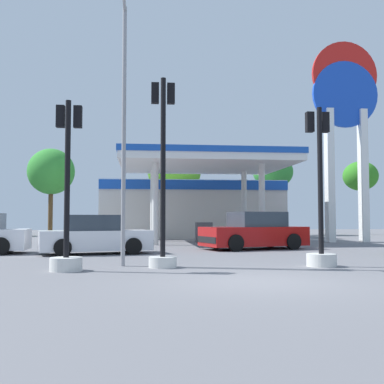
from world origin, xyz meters
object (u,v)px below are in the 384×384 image
at_px(station_pole_sign, 345,115).
at_px(tree_3, 273,173).
at_px(traffic_signal_1, 67,218).
at_px(corner_streetlamp, 124,108).
at_px(traffic_signal_0, 163,199).
at_px(car_1, 95,236).
at_px(car_2, 254,232).
at_px(tree_1, 51,172).
at_px(tree_2, 174,172).
at_px(tree_4, 360,177).
at_px(traffic_signal_2, 320,218).

distance_m(station_pole_sign, tree_3, 11.29).
relative_size(traffic_signal_1, corner_streetlamp, 0.59).
distance_m(traffic_signal_0, corner_streetlamp, 2.77).
height_order(car_1, car_2, car_2).
distance_m(traffic_signal_1, tree_1, 26.65).
distance_m(station_pole_sign, tree_1, 22.68).
xyz_separation_m(tree_2, tree_4, (15.33, -0.05, -0.24)).
relative_size(station_pole_sign, car_1, 2.63).
height_order(traffic_signal_2, tree_2, tree_2).
bearing_deg(tree_4, traffic_signal_1, -128.90).
bearing_deg(car_2, tree_4, 52.23).
bearing_deg(traffic_signal_2, tree_1, 115.26).
xyz_separation_m(car_1, tree_2, (4.31, 18.92, 4.33)).
bearing_deg(traffic_signal_1, tree_1, 101.38).
xyz_separation_m(tree_3, tree_4, (7.52, 0.52, -0.20)).
distance_m(car_2, tree_3, 17.80).
xyz_separation_m(car_2, traffic_signal_1, (-6.73, -7.66, 0.61)).
distance_m(traffic_signal_0, tree_2, 24.30).
relative_size(station_pole_sign, tree_3, 1.80).
relative_size(car_2, traffic_signal_0, 0.93).
distance_m(station_pole_sign, traffic_signal_2, 15.36).
bearing_deg(station_pole_sign, traffic_signal_2, -117.37).
distance_m(traffic_signal_1, tree_4, 31.73).
bearing_deg(car_2, traffic_signal_2, -89.29).
bearing_deg(station_pole_sign, tree_1, 145.28).
bearing_deg(car_1, traffic_signal_0, -65.77).
relative_size(car_1, traffic_signal_2, 0.98).
bearing_deg(traffic_signal_2, tree_2, 95.51).
bearing_deg(tree_1, car_2, -56.77).
distance_m(car_2, tree_2, 17.61).
height_order(car_2, traffic_signal_2, traffic_signal_2).
bearing_deg(traffic_signal_2, traffic_signal_0, 177.40).
distance_m(tree_3, tree_4, 7.54).
bearing_deg(station_pole_sign, corner_streetlamp, -134.59).
xyz_separation_m(car_2, tree_1, (-11.93, 18.21, 4.27)).
xyz_separation_m(traffic_signal_2, corner_streetlamp, (-5.44, 0.47, 3.06)).
relative_size(station_pole_sign, tree_4, 1.90).
height_order(traffic_signal_0, tree_1, tree_1).
height_order(traffic_signal_2, tree_4, tree_4).
relative_size(station_pole_sign, car_2, 2.37).
height_order(car_1, tree_1, tree_1).
bearing_deg(station_pole_sign, tree_3, 95.50).
xyz_separation_m(tree_3, corner_streetlamp, (-10.92, -23.17, -0.55)).
height_order(traffic_signal_2, tree_3, tree_3).
xyz_separation_m(traffic_signal_1, tree_1, (-5.21, 25.87, 3.67)).
bearing_deg(traffic_signal_2, car_1, 141.51).
relative_size(traffic_signal_2, tree_1, 0.65).
xyz_separation_m(car_1, traffic_signal_2, (6.65, -5.29, 0.68)).
bearing_deg(traffic_signal_2, traffic_signal_1, -176.70).
xyz_separation_m(tree_1, tree_2, (9.69, -1.27, -0.01)).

